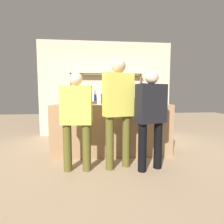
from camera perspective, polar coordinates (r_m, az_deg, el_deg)
ground_plane at (r=3.72m, az=0.00°, el=-13.50°), size 16.00×16.00×0.00m
bar_counter at (r=3.58m, az=0.00°, el=-5.72°), size 2.38×0.56×1.03m
back_wall at (r=5.39m, az=-1.97°, el=7.53°), size 3.98×0.12×2.80m
back_shelf at (r=5.21m, az=-1.85°, el=5.52°), size 2.11×0.18×1.85m
counter_bottle_0 at (r=3.37m, az=-9.49°, el=4.46°), size 0.08×0.08×0.33m
counter_bottle_1 at (r=3.67m, az=-2.44°, el=4.82°), size 0.08×0.08×0.36m
counter_bottle_2 at (r=3.39m, az=-0.11°, el=4.42°), size 0.08×0.08×0.32m
counter_bottle_3 at (r=3.69m, az=10.57°, el=4.45°), size 0.08×0.08×0.32m
counter_bottle_4 at (r=3.61m, az=-4.20°, el=4.90°), size 0.09×0.09×0.38m
ice_bucket at (r=3.44m, az=-13.66°, el=4.20°), size 0.19×0.19×0.23m
cork_jar at (r=3.54m, az=3.65°, el=3.54°), size 0.11×0.11×0.13m
customer_left at (r=2.79m, az=-11.52°, el=-1.01°), size 0.49×0.24×1.56m
server_behind_counter at (r=4.23m, az=1.29°, el=2.32°), size 0.49×0.22×1.68m
customer_center at (r=2.83m, az=2.04°, el=2.34°), size 0.52×0.35×1.80m
customer_right at (r=2.84m, az=12.60°, el=-0.48°), size 0.52×0.36×1.59m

